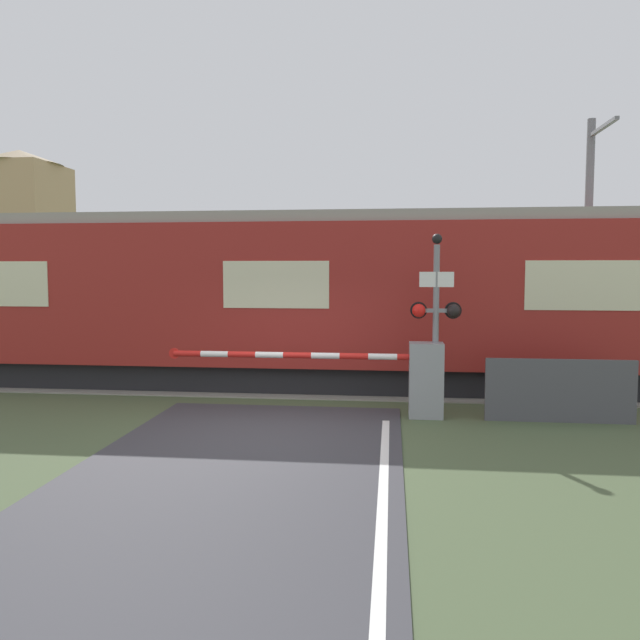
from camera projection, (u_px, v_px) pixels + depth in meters
The scene contains 8 objects.
ground_plane at pixel (265, 434), 10.01m from camera, with size 80.00×80.00×0.00m, color #475638.
track_bed at pixel (303, 384), 14.24m from camera, with size 36.00×3.20×0.13m.
train at pixel (287, 299), 14.13m from camera, with size 21.88×2.87×3.85m.
crossing_barrier at pixel (408, 376), 11.12m from camera, with size 5.03×0.44×1.34m.
signal_post at pixel (436, 313), 11.09m from camera, with size 0.91×0.26×3.26m.
catenary_pole at pixel (588, 242), 15.58m from camera, with size 0.20×1.90×6.35m.
distant_building at pixel (22, 233), 34.89m from camera, with size 4.66×4.66×9.28m.
roadside_fence at pixel (560, 391), 10.72m from camera, with size 2.52×0.06×1.10m.
Camera 1 is at (2.00, -9.67, 2.62)m, focal length 35.00 mm.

